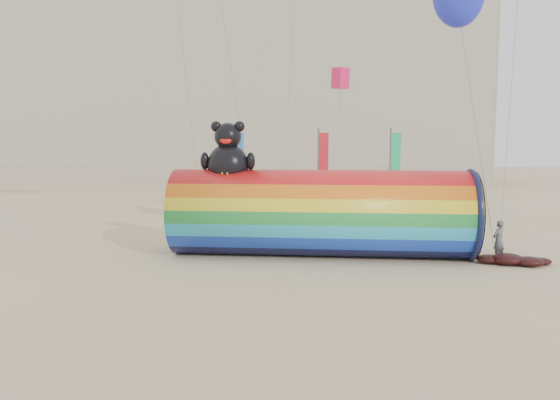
# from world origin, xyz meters

# --- Properties ---
(ground) EXTENTS (160.00, 160.00, 0.00)m
(ground) POSITION_xyz_m (0.00, 0.00, 0.00)
(ground) COLOR #CCB58C
(ground) RESTS_ON ground
(hotel_building) EXTENTS (60.40, 15.40, 20.60)m
(hotel_building) POSITION_xyz_m (-12.00, 45.95, 10.31)
(hotel_building) COLOR #B7AD99
(hotel_building) RESTS_ON ground
(windsock_assembly) EXTENTS (11.41, 3.48, 5.26)m
(windsock_assembly) POSITION_xyz_m (1.83, 3.86, 1.74)
(windsock_assembly) COLOR red
(windsock_assembly) RESTS_ON ground
(kite_handler) EXTENTS (0.65, 0.62, 1.49)m
(kite_handler) POSITION_xyz_m (8.46, 3.66, 0.75)
(kite_handler) COLOR slate
(kite_handler) RESTS_ON ground
(fabric_bundle) EXTENTS (2.62, 1.35, 0.41)m
(fabric_bundle) POSITION_xyz_m (8.76, 2.94, 0.17)
(fabric_bundle) COLOR #390C0A
(fabric_bundle) RESTS_ON ground
(festival_banners) EXTENTS (9.89, 0.69, 5.20)m
(festival_banners) POSITION_xyz_m (1.38, 15.28, 2.64)
(festival_banners) COLOR #59595E
(festival_banners) RESTS_ON ground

